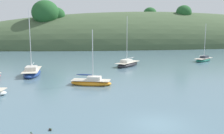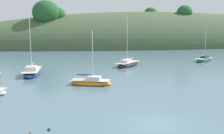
{
  "view_description": "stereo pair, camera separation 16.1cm",
  "coord_description": "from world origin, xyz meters",
  "px_view_note": "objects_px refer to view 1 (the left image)",
  "views": [
    {
      "loc": [
        -6.54,
        -17.84,
        7.37
      ],
      "look_at": [
        0.0,
        20.0,
        1.2
      ],
      "focal_mm": 41.94,
      "sensor_mm": 36.0,
      "label": 1
    },
    {
      "loc": [
        -6.38,
        -17.87,
        7.37
      ],
      "look_at": [
        0.0,
        20.0,
        1.2
      ],
      "focal_mm": 41.94,
      "sensor_mm": 36.0,
      "label": 2
    }
  ],
  "objects_px": {
    "sailboat_orange_cutter": "(91,82)",
    "sailboat_cream_ketch": "(203,60)",
    "sailboat_yellow_far": "(32,72)",
    "sailboat_white_near": "(127,64)",
    "duck_straggler": "(50,130)"
  },
  "relations": [
    {
      "from": "sailboat_orange_cutter",
      "to": "duck_straggler",
      "type": "xyz_separation_m",
      "value": [
        -4.19,
        -13.74,
        -0.29
      ]
    },
    {
      "from": "sailboat_orange_cutter",
      "to": "sailboat_cream_ketch",
      "type": "relative_size",
      "value": 0.89
    },
    {
      "from": "sailboat_cream_ketch",
      "to": "duck_straggler",
      "type": "distance_m",
      "value": 42.68
    },
    {
      "from": "sailboat_orange_cutter",
      "to": "sailboat_yellow_far",
      "type": "height_order",
      "value": "sailboat_yellow_far"
    },
    {
      "from": "sailboat_yellow_far",
      "to": "sailboat_orange_cutter",
      "type": "bearing_deg",
      "value": -44.41
    },
    {
      "from": "sailboat_yellow_far",
      "to": "sailboat_cream_ketch",
      "type": "bearing_deg",
      "value": 16.34
    },
    {
      "from": "sailboat_cream_ketch",
      "to": "duck_straggler",
      "type": "relative_size",
      "value": 19.15
    },
    {
      "from": "sailboat_white_near",
      "to": "sailboat_cream_ketch",
      "type": "height_order",
      "value": "sailboat_white_near"
    },
    {
      "from": "sailboat_white_near",
      "to": "duck_straggler",
      "type": "bearing_deg",
      "value": -113.61
    },
    {
      "from": "sailboat_white_near",
      "to": "sailboat_orange_cutter",
      "type": "height_order",
      "value": "sailboat_white_near"
    },
    {
      "from": "sailboat_orange_cutter",
      "to": "sailboat_yellow_far",
      "type": "distance_m",
      "value": 11.34
    },
    {
      "from": "sailboat_orange_cutter",
      "to": "sailboat_cream_ketch",
      "type": "xyz_separation_m",
      "value": [
        24.8,
        17.58,
        0.0
      ]
    },
    {
      "from": "sailboat_orange_cutter",
      "to": "sailboat_yellow_far",
      "type": "relative_size",
      "value": 0.7
    },
    {
      "from": "sailboat_yellow_far",
      "to": "duck_straggler",
      "type": "distance_m",
      "value": 22.03
    },
    {
      "from": "sailboat_white_near",
      "to": "sailboat_cream_ketch",
      "type": "distance_m",
      "value": 17.34
    }
  ]
}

